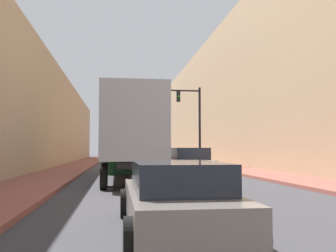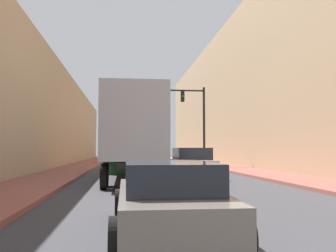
# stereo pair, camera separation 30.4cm
# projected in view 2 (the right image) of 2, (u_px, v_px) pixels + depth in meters

# --- Properties ---
(sidewalk_right) EXTENTS (2.90, 80.00, 0.15)m
(sidewalk_right) POSITION_uv_depth(u_px,v_px,m) (223.00, 167.00, 31.42)
(sidewalk_right) COLOR brown
(sidewalk_right) RESTS_ON ground
(sidewalk_left) EXTENTS (2.90, 80.00, 0.15)m
(sidewalk_left) POSITION_uv_depth(u_px,v_px,m) (77.00, 168.00, 30.03)
(sidewalk_left) COLOR brown
(sidewalk_left) RESTS_ON ground
(building_right) EXTENTS (6.00, 80.00, 13.90)m
(building_right) POSITION_uv_depth(u_px,v_px,m) (273.00, 87.00, 32.37)
(building_right) COLOR tan
(building_right) RESTS_ON ground
(building_left) EXTENTS (6.00, 80.00, 8.74)m
(building_left) POSITION_uv_depth(u_px,v_px,m) (21.00, 114.00, 29.79)
(building_left) COLOR tan
(building_left) RESTS_ON ground
(semi_truck) EXTENTS (2.58, 11.72, 4.08)m
(semi_truck) POSITION_uv_depth(u_px,v_px,m) (132.00, 135.00, 19.08)
(semi_truck) COLOR #B2B7C1
(semi_truck) RESTS_ON ground
(sedan_car) EXTENTS (1.96, 4.80, 1.31)m
(sedan_car) POSITION_uv_depth(u_px,v_px,m) (167.00, 199.00, 6.85)
(sedan_car) COLOR slate
(sedan_car) RESTS_ON ground
(suv_car) EXTENTS (2.25, 4.86, 1.62)m
(suv_car) POSITION_uv_depth(u_px,v_px,m) (191.00, 163.00, 20.39)
(suv_car) COLOR silver
(suv_car) RESTS_ON ground
(traffic_signal_gantry) EXTENTS (7.44, 0.35, 6.81)m
(traffic_signal_gantry) POSITION_uv_depth(u_px,v_px,m) (181.00, 109.00, 31.44)
(traffic_signal_gantry) COLOR black
(traffic_signal_gantry) RESTS_ON ground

